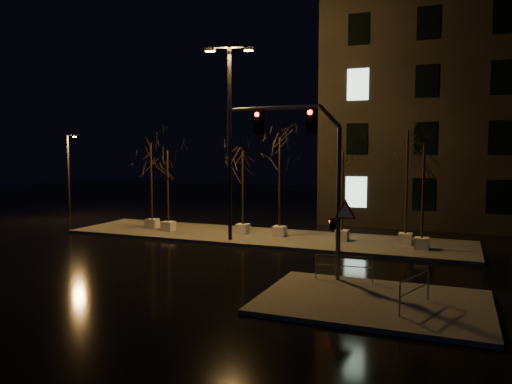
% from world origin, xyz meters
% --- Properties ---
extents(ground, '(90.00, 90.00, 0.00)m').
position_xyz_m(ground, '(0.00, 0.00, 0.00)').
color(ground, black).
rests_on(ground, ground).
extents(median, '(22.00, 5.00, 0.15)m').
position_xyz_m(median, '(0.00, 6.00, 0.07)').
color(median, '#494641').
rests_on(median, ground).
extents(sidewalk_corner, '(7.00, 5.00, 0.15)m').
position_xyz_m(sidewalk_corner, '(7.50, -3.50, 0.07)').
color(sidewalk_corner, '#494641').
rests_on(sidewalk_corner, ground).
extents(tree_0, '(1.80, 1.80, 5.21)m').
position_xyz_m(tree_0, '(-7.03, 6.03, 4.11)').
color(tree_0, beige).
rests_on(tree_0, median).
extents(tree_1, '(1.80, 1.80, 4.75)m').
position_xyz_m(tree_1, '(-5.55, 5.48, 3.76)').
color(tree_1, beige).
rests_on(tree_1, median).
extents(tree_2, '(1.80, 1.80, 4.67)m').
position_xyz_m(tree_2, '(-1.19, 6.21, 3.69)').
color(tree_2, beige).
rests_on(tree_2, median).
extents(tree_3, '(1.80, 1.80, 5.48)m').
position_xyz_m(tree_3, '(0.98, 6.21, 4.30)').
color(tree_3, beige).
rests_on(tree_3, median).
extents(tree_4, '(1.80, 1.80, 4.64)m').
position_xyz_m(tree_4, '(4.40, 6.19, 3.68)').
color(tree_4, beige).
rests_on(tree_4, median).
extents(tree_5, '(1.80, 1.80, 5.77)m').
position_xyz_m(tree_5, '(7.53, 6.38, 4.53)').
color(tree_5, beige).
rests_on(tree_5, median).
extents(tree_6, '(1.80, 1.80, 5.12)m').
position_xyz_m(tree_6, '(8.36, 5.41, 4.03)').
color(tree_6, beige).
rests_on(tree_6, median).
extents(traffic_signal_mast, '(5.13, 0.77, 6.31)m').
position_xyz_m(traffic_signal_mast, '(4.91, -1.38, 4.29)').
color(traffic_signal_mast, slate).
rests_on(traffic_signal_mast, sidewalk_corner).
extents(streetlight_main, '(2.43, 1.03, 9.89)m').
position_xyz_m(streetlight_main, '(-1.09, 4.34, 5.86)').
color(streetlight_main, black).
rests_on(streetlight_main, median).
extents(streetlight_far, '(1.13, 0.47, 5.88)m').
position_xyz_m(streetlight_far, '(-15.49, 8.49, 3.23)').
color(streetlight_far, black).
rests_on(streetlight_far, ground).
extents(guard_rail_a, '(2.08, 0.22, 0.90)m').
position_xyz_m(guard_rail_a, '(6.15, -1.50, 0.74)').
color(guard_rail_a, slate).
rests_on(guard_rail_a, sidewalk_corner).
extents(guard_rail_b, '(0.71, 1.93, 0.97)m').
position_xyz_m(guard_rail_b, '(8.76, -3.84, 0.77)').
color(guard_rail_b, slate).
rests_on(guard_rail_b, sidewalk_corner).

